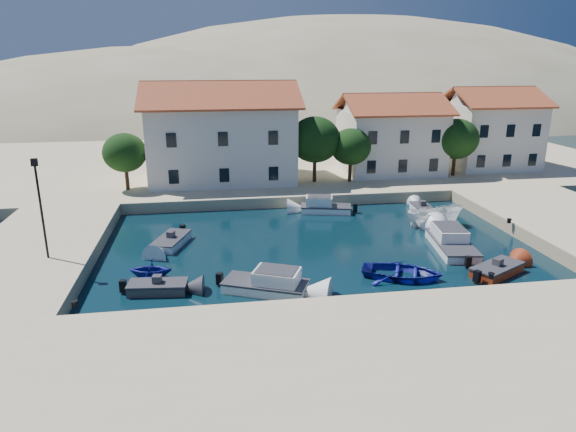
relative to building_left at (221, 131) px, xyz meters
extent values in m
plane|color=black|center=(6.00, -28.00, -5.94)|extent=(400.00, 400.00, 0.00)
cube|color=#CCBB8B|center=(6.00, -34.00, -5.44)|extent=(52.00, 12.00, 1.00)
cube|color=#CCBB8B|center=(-13.00, -18.00, -5.44)|extent=(8.00, 20.00, 1.00)
cube|color=#CCBB8B|center=(8.00, 10.00, -5.44)|extent=(80.00, 36.00, 1.00)
ellipsoid|color=gray|center=(-4.00, 82.00, -25.94)|extent=(198.00, 126.00, 72.00)
ellipsoid|color=gray|center=(41.00, 102.00, -30.94)|extent=(220.00, 176.00, 99.00)
cube|color=silver|center=(0.00, 0.00, -1.19)|extent=(14.00, 9.00, 7.50)
pyramid|color=#9C3623|center=(0.00, 0.00, 3.66)|extent=(14.70, 9.45, 2.20)
cube|color=silver|center=(18.00, 1.00, -1.69)|extent=(10.00, 8.00, 6.50)
pyramid|color=#9C3623|center=(18.00, 1.00, 2.46)|extent=(10.50, 8.40, 1.80)
cube|color=silver|center=(30.00, 2.00, -1.44)|extent=(9.00, 8.00, 7.00)
pyramid|color=#9C3623|center=(30.00, 2.00, 2.96)|extent=(9.45, 8.40, 1.80)
cylinder|color=#382314|center=(-9.00, -3.00, -3.69)|extent=(0.36, 0.36, 2.50)
ellipsoid|color=black|center=(-9.00, -3.00, -1.44)|extent=(4.00, 4.00, 3.60)
cylinder|color=#382314|center=(9.00, -2.50, -3.44)|extent=(0.36, 0.36, 3.00)
ellipsoid|color=black|center=(9.00, -2.50, -0.74)|extent=(5.00, 5.00, 4.50)
cylinder|color=#382314|center=(12.50, -3.00, -3.69)|extent=(0.36, 0.36, 2.50)
ellipsoid|color=black|center=(12.50, -3.00, -1.44)|extent=(4.00, 4.00, 3.60)
cylinder|color=#382314|center=(24.00, -2.00, -3.56)|extent=(0.36, 0.36, 2.75)
ellipsoid|color=black|center=(24.00, -2.00, -1.09)|extent=(4.60, 4.60, 4.14)
cylinder|color=black|center=(-11.50, -20.00, -1.94)|extent=(0.14, 0.14, 6.00)
cube|color=black|center=(-11.50, -20.00, 1.06)|extent=(0.35, 0.25, 0.45)
cylinder|color=black|center=(-8.30, -27.20, -4.79)|extent=(0.36, 0.36, 0.30)
cylinder|color=black|center=(14.00, -27.20, -4.79)|extent=(0.36, 0.36, 0.30)
cylinder|color=black|center=(20.70, -18.00, -4.79)|extent=(0.36, 0.36, 0.30)
cube|color=#38373D|center=(-4.59, -23.99, -5.69)|extent=(3.38, 1.77, 0.90)
cube|color=#38373D|center=(-4.59, -23.99, -5.36)|extent=(3.46, 1.81, 0.10)
cube|color=#38373D|center=(-4.59, -23.99, -5.14)|extent=(0.55, 0.55, 0.50)
cube|color=white|center=(1.52, -24.82, -5.69)|extent=(5.14, 3.78, 0.90)
cube|color=#38373D|center=(1.52, -24.82, -5.36)|extent=(5.26, 3.86, 0.10)
cube|color=white|center=(1.52, -24.82, -4.99)|extent=(2.99, 2.59, 0.90)
imported|color=#1B1F94|center=(9.97, -24.19, -5.94)|extent=(5.82, 5.09, 1.00)
cube|color=maroon|center=(15.95, -24.63, -5.69)|extent=(3.91, 3.13, 0.90)
cube|color=#38373D|center=(15.95, -24.63, -5.36)|extent=(4.00, 3.20, 0.10)
cube|color=#38373D|center=(15.95, -24.63, -5.14)|extent=(0.68, 0.68, 0.50)
cube|color=white|center=(15.19, -20.09, -5.69)|extent=(3.13, 5.92, 0.90)
cube|color=#38373D|center=(15.19, -20.09, -5.36)|extent=(3.20, 6.06, 0.10)
cube|color=white|center=(15.19, -20.09, -4.99)|extent=(2.38, 3.25, 0.90)
imported|color=white|center=(16.18, -14.99, -5.94)|extent=(4.71, 1.96, 1.79)
cube|color=white|center=(16.76, -11.25, -5.69)|extent=(1.63, 3.06, 0.90)
cube|color=#38373D|center=(16.76, -11.25, -5.36)|extent=(1.66, 3.13, 0.10)
cube|color=#38373D|center=(16.76, -11.25, -5.14)|extent=(0.54, 0.54, 0.50)
imported|color=#1B1F94|center=(-5.20, -21.74, -5.94)|extent=(2.93, 2.64, 1.37)
cube|color=white|center=(-4.29, -16.21, -5.69)|extent=(2.79, 4.10, 0.90)
cube|color=#38373D|center=(-4.29, -16.21, -5.36)|extent=(2.85, 4.19, 0.10)
cube|color=#38373D|center=(-4.29, -16.21, -5.14)|extent=(0.63, 0.63, 0.50)
cube|color=white|center=(8.49, -9.92, -5.69)|extent=(4.52, 2.71, 0.90)
cube|color=#38373D|center=(8.49, -9.92, -5.36)|extent=(4.63, 2.77, 0.10)
cube|color=white|center=(8.49, -9.92, -4.99)|extent=(2.53, 2.00, 0.90)
camera|label=1|loc=(-1.39, -51.60, 6.93)|focal=32.00mm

